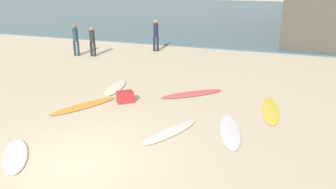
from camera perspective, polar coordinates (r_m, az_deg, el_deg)
name	(u,v)px	position (r m, az deg, el deg)	size (l,w,h in m)	color
ground_plane	(77,163)	(9.12, -14.49, -10.71)	(120.00, 120.00, 0.00)	beige
ocean_water	(253,14)	(41.56, 13.57, 12.45)	(120.00, 40.00, 0.08)	#426675
surfboard_0	(170,132)	(10.38, 0.33, -6.01)	(0.52, 2.24, 0.07)	silver
surfboard_1	(116,87)	(14.46, -8.42, 1.15)	(0.56, 2.08, 0.08)	#EFE9CB
surfboard_2	(84,106)	(12.69, -13.46, -1.79)	(0.53, 2.55, 0.07)	orange
surfboard_3	(15,156)	(9.90, -23.39, -9.02)	(0.58, 1.93, 0.08)	white
surfboard_4	(230,131)	(10.60, 9.97, -5.77)	(0.59, 2.49, 0.07)	silver
surfboard_5	(192,94)	(13.57, 3.89, 0.11)	(0.54, 2.52, 0.08)	#D75153
surfboard_6	(270,111)	(12.41, 16.18, -2.50)	(0.54, 2.60, 0.07)	yellow
beachgoer_near	(156,33)	(21.08, -1.97, 9.80)	(0.36, 0.36, 1.86)	#191E33
beachgoer_mid	(92,40)	(20.21, -12.10, 8.55)	(0.34, 0.30, 1.63)	black
beachgoer_far	(76,39)	(20.55, -14.66, 8.70)	(0.37, 0.37, 1.73)	#1E3342
beach_cooler	(125,97)	(12.79, -6.94, -0.39)	(0.57, 0.36, 0.42)	#B2282D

